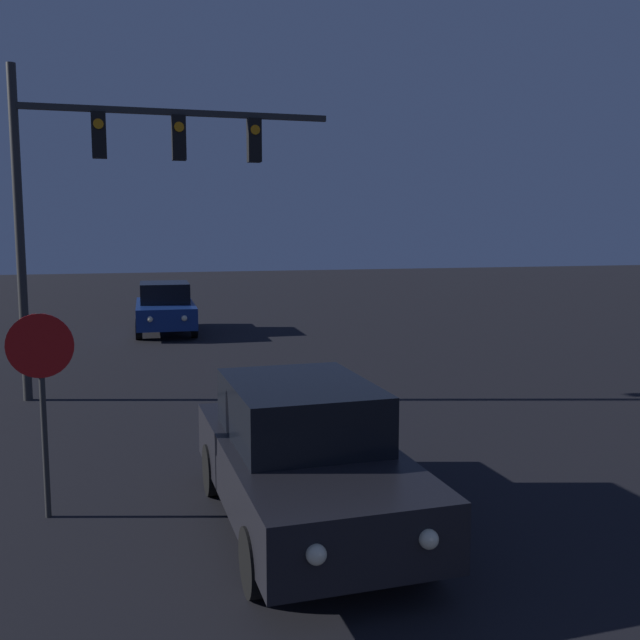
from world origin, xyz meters
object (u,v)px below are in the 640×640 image
car_far (165,308)px  stop_sign (41,375)px  car_near (303,455)px  traffic_signal_mast (115,173)px

car_far → stop_sign: stop_sign is taller
car_near → traffic_signal_mast: 8.61m
car_near → stop_sign: (-2.89, 1.06, 0.89)m
car_near → traffic_signal_mast: size_ratio=0.68×
traffic_signal_mast → stop_sign: 7.09m
car_near → traffic_signal_mast: traffic_signal_mast is taller
car_far → traffic_signal_mast: 9.89m
car_near → stop_sign: size_ratio=1.82×
car_near → car_far: size_ratio=1.00×
traffic_signal_mast → stop_sign: size_ratio=2.68×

